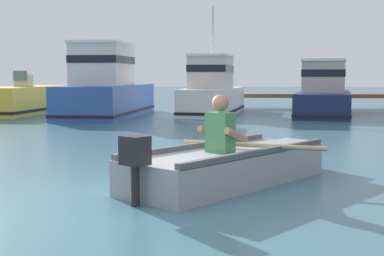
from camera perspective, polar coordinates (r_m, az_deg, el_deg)
ground_plane at (r=6.33m, az=-8.40°, el=-7.80°), size 120.00×120.00×0.00m
rowboat_with_person at (r=7.47m, az=3.93°, el=-3.75°), size 2.75×3.31×1.19m
moored_boat_yellow at (r=21.89m, az=-16.25°, el=2.74°), size 1.97×5.77×1.58m
moored_boat_blue at (r=19.49m, az=-8.73°, el=3.90°), size 2.36×6.10×2.52m
moored_boat_white at (r=20.36m, az=2.09°, el=3.67°), size 2.32×5.30×3.87m
moored_boat_navy at (r=20.46m, az=13.28°, el=3.32°), size 2.81×6.20×1.96m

